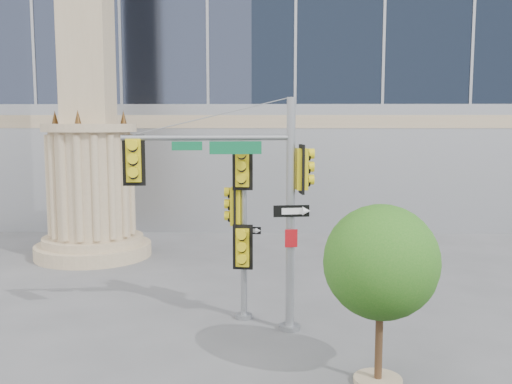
{
  "coord_description": "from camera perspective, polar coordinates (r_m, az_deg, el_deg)",
  "views": [
    {
      "loc": [
        0.68,
        -12.52,
        5.1
      ],
      "look_at": [
        0.42,
        2.0,
        3.36
      ],
      "focal_mm": 40.0,
      "sensor_mm": 36.0,
      "label": 1
    }
  ],
  "objects": [
    {
      "name": "ground",
      "position": [
        13.53,
        -2.0,
        -15.3
      ],
      "size": [
        120.0,
        120.0,
        0.0
      ],
      "primitive_type": "plane",
      "color": "#545456",
      "rests_on": "ground"
    },
    {
      "name": "main_signal_pole",
      "position": [
        13.69,
        -0.78,
        0.34
      ],
      "size": [
        4.44,
        0.94,
        5.73
      ],
      "rotation": [
        0.0,
        0.0,
        0.12
      ],
      "color": "slate",
      "rests_on": "ground"
    },
    {
      "name": "street_tree",
      "position": [
        11.38,
        12.58,
        -7.31
      ],
      "size": [
        2.29,
        2.24,
        3.57
      ],
      "color": "tan",
      "rests_on": "ground"
    },
    {
      "name": "secondary_signal_pole",
      "position": [
        14.62,
        -1.48,
        -2.44
      ],
      "size": [
        0.8,
        0.64,
        4.67
      ],
      "rotation": [
        0.0,
        0.0,
        -0.09
      ],
      "color": "slate",
      "rests_on": "ground"
    },
    {
      "name": "monument",
      "position": [
        22.53,
        -16.37,
        7.62
      ],
      "size": [
        4.4,
        4.4,
        16.6
      ],
      "color": "tan",
      "rests_on": "ground"
    }
  ]
}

